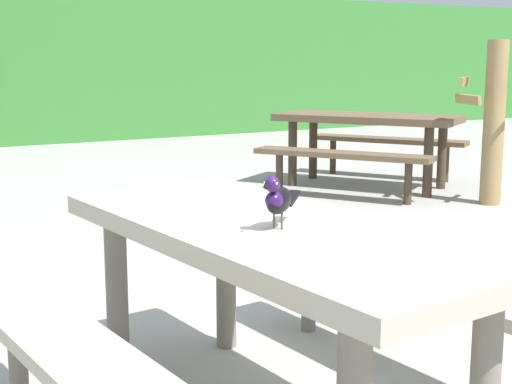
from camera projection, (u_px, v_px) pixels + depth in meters
name	position (u px, v px, depth m)	size (l,w,h in m)	color
picnic_table_foreground	(272.00, 275.00, 2.57)	(1.83, 1.86, 0.74)	#B2A893
bird_grackle	(278.00, 199.00, 2.42)	(0.24, 0.19, 0.18)	black
picnic_table_far_centre	(367.00, 133.00, 7.47)	(2.33, 2.34, 0.74)	brown
stalk_post_right_side	(494.00, 121.00, 6.55)	(0.69, 0.73, 1.46)	#997A4C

